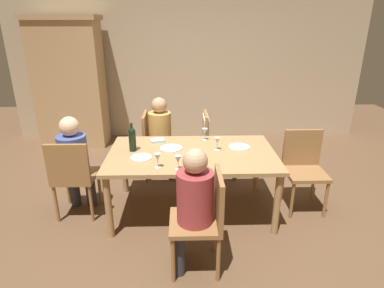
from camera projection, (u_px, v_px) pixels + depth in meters
The scene contains 21 objects.
ground_plane at pixel (192, 210), 3.83m from camera, with size 10.00×10.00×0.00m, color brown.
rear_room_partition at pixel (188, 64), 5.91m from camera, with size 6.40×0.12×2.70m, color tan.
armoire_cabinet at pixel (70, 83), 5.53m from camera, with size 1.18×0.62×2.18m.
dining_table at pixel (192, 159), 3.60m from camera, with size 1.84×1.09×0.73m.
chair_far_left at pixel (154, 141), 4.49m from camera, with size 0.44×0.44×0.92m.
chair_left_end at pixel (73, 174), 3.53m from camera, with size 0.44×0.44×0.92m.
chair_near at pixel (205, 215), 2.78m from camera, with size 0.44×0.44×0.92m.
chair_right_end at pixel (304, 164), 3.76m from camera, with size 0.44×0.44×0.92m.
chair_far_right at pixel (211, 136), 4.49m from camera, with size 0.46×0.44×0.92m.
person_woman_host at pixel (162, 132), 4.45m from camera, with size 0.36×0.31×1.14m.
person_man_bearded at pixel (75, 159), 3.59m from camera, with size 0.31×0.36×1.15m.
person_man_guest at pixel (192, 202), 2.73m from camera, with size 0.36×0.31×1.14m.
wine_bottle_tall_green at pixel (132, 139), 3.57m from camera, with size 0.08×0.08×0.32m.
wine_glass_near_left at pixel (205, 132), 3.90m from camera, with size 0.07×0.07×0.15m.
wine_glass_centre at pixel (158, 158), 3.17m from camera, with size 0.07×0.07×0.15m.
wine_glass_near_right at pixel (217, 141), 3.60m from camera, with size 0.07×0.07×0.15m.
wine_glass_far at pixel (178, 160), 3.12m from camera, with size 0.07×0.07×0.15m.
dinner_plate_host at pixel (239, 147), 3.71m from camera, with size 0.24×0.24×0.01m, color white.
dinner_plate_guest_left at pixel (171, 148), 3.67m from camera, with size 0.25×0.25×0.01m, color silver.
dinner_plate_guest_right at pixel (141, 158), 3.42m from camera, with size 0.23×0.23×0.01m, color white.
folded_napkin at pixel (158, 140), 3.89m from camera, with size 0.16×0.12×0.03m, color #ADC6D6.
Camera 1 is at (-0.09, -3.30, 2.10)m, focal length 30.35 mm.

